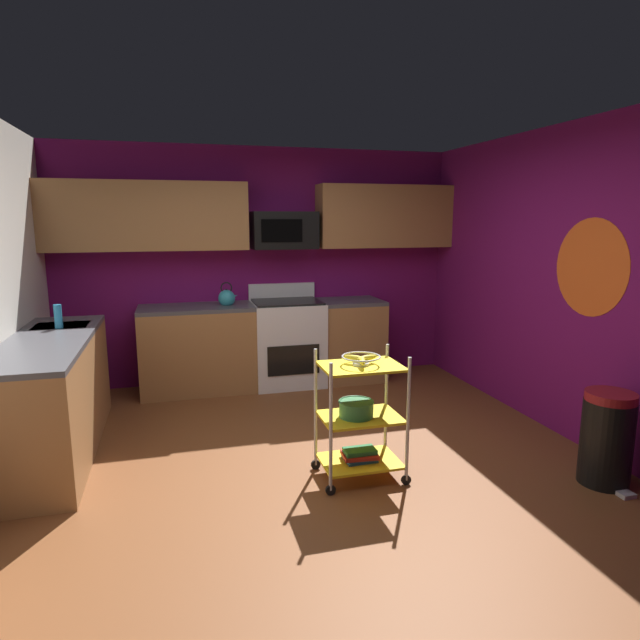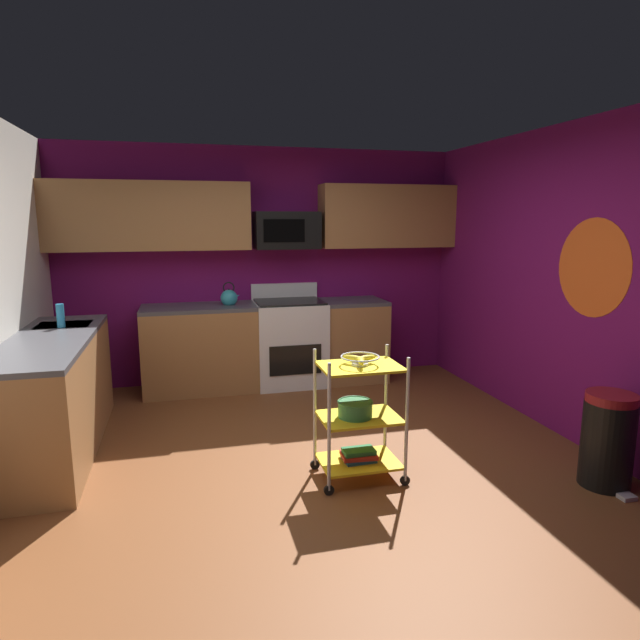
% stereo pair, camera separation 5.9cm
% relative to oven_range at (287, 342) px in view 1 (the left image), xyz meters
% --- Properties ---
extents(floor, '(4.40, 4.80, 0.04)m').
position_rel_oven_range_xyz_m(floor, '(-0.24, -2.10, -0.50)').
color(floor, brown).
rests_on(floor, ground).
extents(wall_back, '(4.52, 0.06, 2.60)m').
position_rel_oven_range_xyz_m(wall_back, '(-0.24, 0.33, 0.82)').
color(wall_back, '#6B1156').
rests_on(wall_back, ground).
extents(wall_right, '(0.06, 4.80, 2.60)m').
position_rel_oven_range_xyz_m(wall_right, '(1.99, -2.10, 0.82)').
color(wall_right, '#6B1156').
rests_on(wall_right, ground).
extents(wall_flower_decal, '(0.00, 0.77, 0.77)m').
position_rel_oven_range_xyz_m(wall_flower_decal, '(1.96, -2.24, 0.97)').
color(wall_flower_decal, '#E5591E').
extents(counter_run, '(3.53, 2.62, 0.92)m').
position_rel_oven_range_xyz_m(counter_run, '(-1.08, -0.57, -0.01)').
color(counter_run, '#9E6B3D').
rests_on(counter_run, ground).
extents(oven_range, '(0.76, 0.65, 1.10)m').
position_rel_oven_range_xyz_m(oven_range, '(0.00, 0.00, 0.00)').
color(oven_range, white).
rests_on(oven_range, ground).
extents(upper_cabinets, '(4.40, 0.33, 0.70)m').
position_rel_oven_range_xyz_m(upper_cabinets, '(-0.30, 0.13, 1.37)').
color(upper_cabinets, '#9E6B3D').
extents(microwave, '(0.70, 0.39, 0.40)m').
position_rel_oven_range_xyz_m(microwave, '(-0.00, 0.10, 1.22)').
color(microwave, black).
extents(rolling_cart, '(0.62, 0.42, 0.91)m').
position_rel_oven_range_xyz_m(rolling_cart, '(0.04, -2.34, -0.02)').
color(rolling_cart, silver).
rests_on(rolling_cart, ground).
extents(fruit_bowl, '(0.27, 0.27, 0.07)m').
position_rel_oven_range_xyz_m(fruit_bowl, '(0.04, -2.34, 0.40)').
color(fruit_bowl, silver).
rests_on(fruit_bowl, rolling_cart).
extents(mixing_bowl_large, '(0.25, 0.25, 0.11)m').
position_rel_oven_range_xyz_m(mixing_bowl_large, '(0.01, -2.34, 0.04)').
color(mixing_bowl_large, '#387F4C').
rests_on(mixing_bowl_large, rolling_cart).
extents(book_stack, '(0.26, 0.19, 0.08)m').
position_rel_oven_range_xyz_m(book_stack, '(0.04, -2.34, -0.31)').
color(book_stack, '#1E4C8C').
rests_on(book_stack, rolling_cart).
extents(kettle, '(0.21, 0.18, 0.26)m').
position_rel_oven_range_xyz_m(kettle, '(-0.65, -0.00, 0.52)').
color(kettle, teal).
rests_on(kettle, counter_run).
extents(dish_soap_bottle, '(0.06, 0.06, 0.20)m').
position_rel_oven_range_xyz_m(dish_soap_bottle, '(-2.13, -0.89, 0.54)').
color(dish_soap_bottle, '#2D8CBF').
rests_on(dish_soap_bottle, counter_run).
extents(trash_can, '(0.34, 0.42, 0.66)m').
position_rel_oven_range_xyz_m(trash_can, '(1.66, -2.87, -0.15)').
color(trash_can, black).
rests_on(trash_can, ground).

